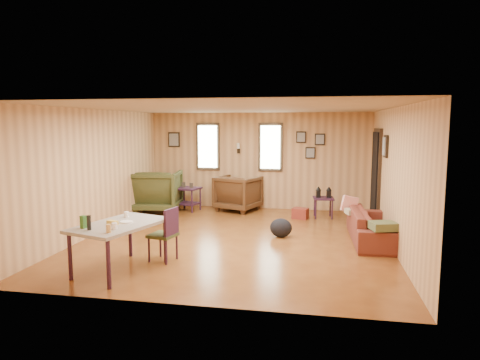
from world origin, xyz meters
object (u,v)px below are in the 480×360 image
(sofa, at_px, (373,221))
(dining_table, at_px, (119,228))
(recliner_green, at_px, (157,189))
(end_table, at_px, (188,195))
(recliner_brown, at_px, (238,191))
(side_table, at_px, (323,196))

(sofa, xyz_separation_m, dining_table, (-3.80, -2.32, 0.26))
(sofa, distance_m, dining_table, 4.46)
(recliner_green, xyz_separation_m, dining_table, (1.04, -4.14, 0.09))
(recliner_green, relative_size, end_table, 1.58)
(recliner_brown, xyz_separation_m, end_table, (-1.21, -0.24, -0.08))
(sofa, relative_size, end_table, 2.77)
(sofa, bearing_deg, side_table, 23.73)
(recliner_brown, relative_size, end_table, 1.35)
(recliner_brown, relative_size, dining_table, 0.61)
(sofa, xyz_separation_m, recliner_brown, (-2.93, 2.31, 0.10))
(recliner_brown, bearing_deg, side_table, -172.41)
(dining_table, bearing_deg, recliner_brown, 96.19)
(recliner_brown, bearing_deg, recliner_green, 34.57)
(recliner_brown, distance_m, end_table, 1.24)
(sofa, xyz_separation_m, end_table, (-4.14, 2.07, 0.01))
(sofa, xyz_separation_m, recliner_green, (-4.84, 1.82, 0.17))
(sofa, height_order, side_table, sofa)
(side_table, bearing_deg, recliner_brown, 167.27)
(sofa, height_order, end_table, sofa)
(recliner_green, height_order, side_table, recliner_green)
(recliner_green, xyz_separation_m, end_table, (0.70, 0.24, -0.16))
(sofa, relative_size, recliner_green, 1.76)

